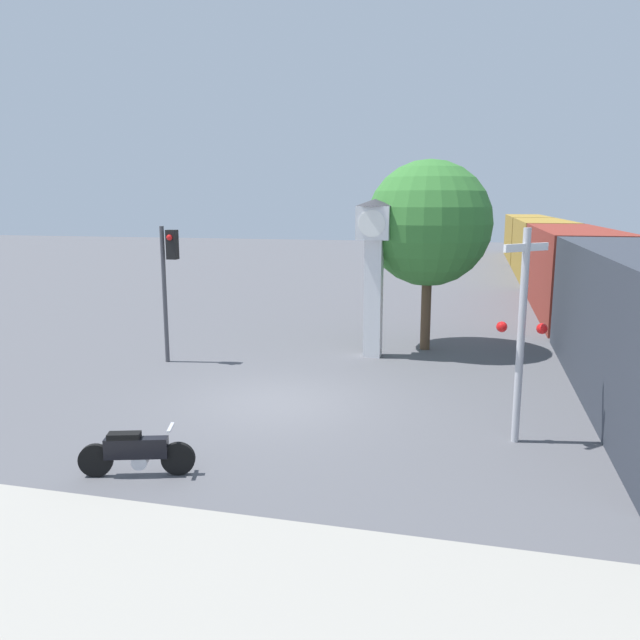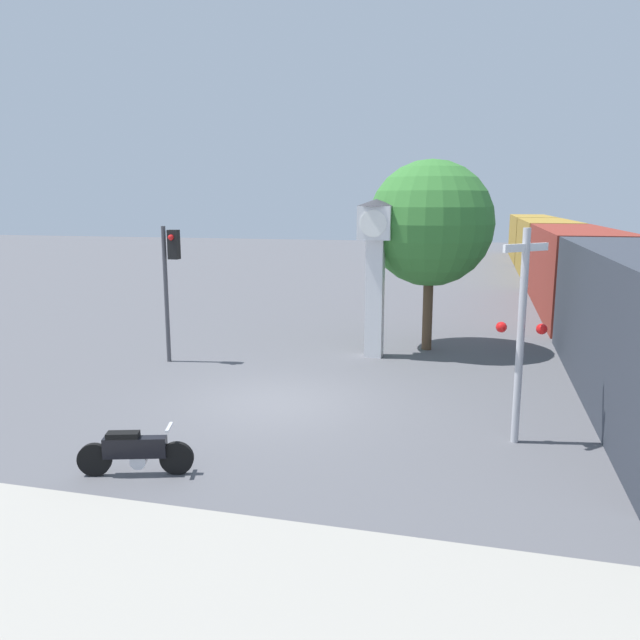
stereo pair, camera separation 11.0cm
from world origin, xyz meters
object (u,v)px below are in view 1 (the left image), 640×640
Objects in this scene: clock_tower at (374,254)px; street_tree at (429,224)px; motorcycle at (136,452)px; freight_train at (553,257)px; railroad_crossing_signal at (521,328)px; traffic_light at (168,269)px.

street_tree is (1.42, 1.29, 0.81)m from clock_tower.
motorcycle is 0.32× the size of street_tree.
street_tree is at bearing -109.79° from freight_train.
freight_train is at bearing 70.21° from street_tree.
railroad_crossing_signal is (6.16, 3.07, 1.78)m from motorcycle.
street_tree reaches higher than railroad_crossing_signal.
clock_tower is 5.78m from traffic_light.
street_tree reaches higher than freight_train.
motorcycle is 0.41× the size of clock_tower.
motorcycle is at bearing -153.53° from railroad_crossing_signal.
traffic_light is (-2.92, 6.96, 2.23)m from motorcycle.
traffic_light is at bearing -159.33° from clock_tower.
clock_tower is 1.13× the size of railroad_crossing_signal.
street_tree is (-5.25, -14.59, 2.12)m from freight_train.
motorcycle is at bearing -67.27° from traffic_light.
railroad_crossing_signal is at bearing -97.80° from freight_train.
clock_tower is 7.03m from railroad_crossing_signal.
freight_train is at bearing 82.20° from railroad_crossing_signal.
motorcycle is 9.69m from clock_tower.
motorcycle is 0.04× the size of freight_train.
railroad_crossing_signal reaches higher than freight_train.
railroad_crossing_signal is 7.74m from street_tree.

